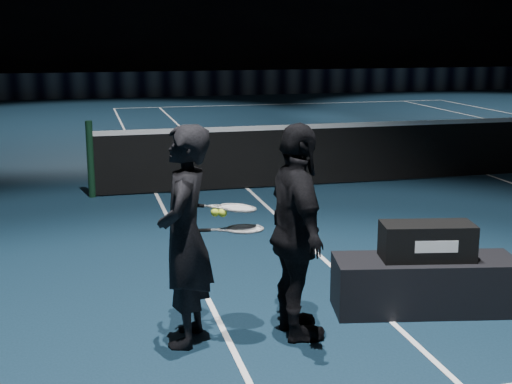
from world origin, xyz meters
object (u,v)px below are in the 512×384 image
racket_bag (427,241)px  racket_upper (238,208)px  racket_lower (245,229)px  player_bench (425,284)px  player_b (297,233)px  tennis_balls (219,210)px  player_a (185,236)px

racket_bag → racket_upper: 1.72m
racket_lower → racket_upper: 0.17m
player_bench → racket_bag: 0.39m
racket_bag → player_b: 1.27m
player_b → tennis_balls: player_b is taller
racket_bag → player_a: 2.08m
player_a → tennis_balls: bearing=102.9°
player_bench → racket_upper: size_ratio=2.27×
player_bench → racket_upper: (-1.66, -0.14, 0.81)m
racket_lower → racket_upper: size_ratio=1.00×
racket_lower → player_b: bearing=0.0°
player_bench → tennis_balls: bearing=-164.1°
racket_bag → tennis_balls: size_ratio=6.42×
racket_bag → player_bench: bearing=0.0°
racket_bag → tennis_balls: bearing=-164.1°
player_bench → racket_lower: 1.76m
racket_lower → racket_bag: bearing=14.2°
tennis_balls → racket_lower: bearing=-9.1°
player_a → racket_upper: player_a is taller
player_a → racket_upper: 0.45m
player_a → racket_upper: size_ratio=2.47×
player_b → racket_upper: player_b is taller
player_a → racket_lower: size_ratio=2.47×
racket_bag → player_a: (-2.06, -0.13, 0.22)m
player_bench → racket_lower: bearing=-162.4°
player_bench → racket_bag: racket_bag is taller
player_bench → racket_bag: size_ratio=2.00×
player_a → racket_lower: 0.45m
racket_lower → tennis_balls: size_ratio=5.67×
racket_lower → racket_upper: bearing=141.3°
racket_upper → racket_lower: bearing=-42.7°
racket_lower → tennis_balls: 0.25m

